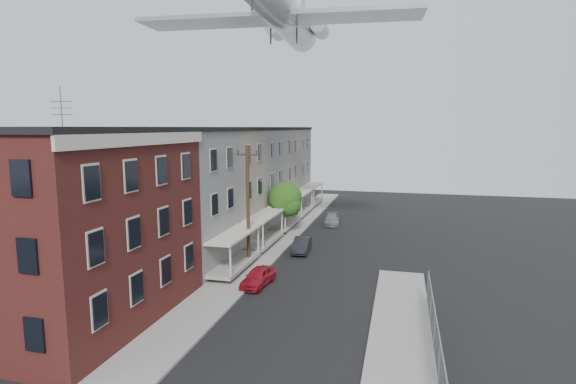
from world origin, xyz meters
name	(u,v)px	position (x,y,z in m)	size (l,w,h in m)	color
sidewalk_left	(273,245)	(-5.50, 24.00, 0.06)	(3.00, 62.00, 0.12)	gray
sidewalk_right	(400,366)	(5.50, 6.00, 0.06)	(3.00, 26.00, 0.12)	gray
curb_left	(289,246)	(-4.05, 24.00, 0.07)	(0.15, 62.00, 0.14)	gray
curb_right	(366,362)	(4.05, 6.00, 0.07)	(0.15, 26.00, 0.14)	gray
corner_building	(65,224)	(-12.00, 7.00, 5.16)	(10.31, 12.30, 12.15)	#3A1412
row_house_a	(159,198)	(-11.96, 16.50, 5.13)	(11.98, 7.00, 10.30)	slate
row_house_b	(201,186)	(-11.96, 23.50, 5.13)	(11.98, 7.00, 10.30)	gray
row_house_c	(230,177)	(-11.96, 30.50, 5.13)	(11.98, 7.00, 10.30)	slate
row_house_d	(252,171)	(-11.96, 37.50, 5.13)	(11.98, 7.00, 10.30)	gray
row_house_e	(269,166)	(-11.96, 44.50, 5.13)	(11.98, 7.00, 10.30)	slate
chainlink_fence	(439,362)	(7.00, 5.00, 1.00)	(0.06, 18.06, 1.90)	gray
utility_pole	(248,204)	(-5.60, 18.00, 4.67)	(1.80, 0.26, 9.00)	black
street_tree	(286,200)	(-5.27, 27.92, 3.45)	(3.22, 3.20, 5.20)	black
car_near	(258,277)	(-3.60, 14.15, 0.60)	(1.41, 3.51, 1.20)	maroon
car_mid	(302,245)	(-2.57, 22.62, 0.60)	(1.26, 3.62, 1.19)	black
car_far	(332,220)	(-1.80, 33.82, 0.54)	(1.52, 3.73, 1.08)	gray
airplane	(283,12)	(-4.85, 25.18, 19.80)	(22.75, 25.98, 7.51)	silver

